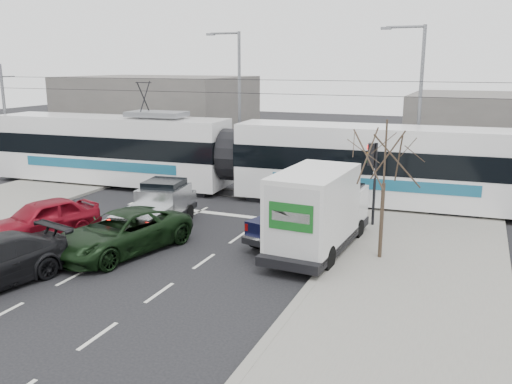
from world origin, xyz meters
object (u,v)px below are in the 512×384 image
at_px(tram, 232,156).
at_px(green_car, 122,233).
at_px(bare_tree, 385,158).
at_px(navy_pickup, 301,216).
at_px(box_truck, 318,211).
at_px(red_car, 42,219).
at_px(street_lamp_far, 237,94).
at_px(silver_pickup, 158,206).
at_px(street_lamp_near, 417,100).
at_px(traffic_signal, 372,166).

relative_size(tram, green_car, 5.22).
bearing_deg(bare_tree, navy_pickup, 160.40).
distance_m(box_truck, red_car, 11.31).
distance_m(bare_tree, box_truck, 3.22).
relative_size(street_lamp_far, red_car, 1.90).
xyz_separation_m(silver_pickup, red_car, (-3.64, -3.08, -0.17)).
xyz_separation_m(street_lamp_far, red_car, (-1.55, -16.07, -4.31)).
xyz_separation_m(navy_pickup, green_car, (-5.82, -4.01, -0.23)).
xyz_separation_m(street_lamp_near, street_lamp_far, (-11.50, 2.00, 0.00)).
xyz_separation_m(tram, silver_pickup, (-0.38, -6.87, -1.15)).
distance_m(box_truck, green_car, 7.49).
height_order(bare_tree, tram, tram).
bearing_deg(green_car, silver_pickup, 111.83).
bearing_deg(red_car, street_lamp_far, 104.28).
height_order(navy_pickup, red_car, navy_pickup).
distance_m(street_lamp_near, green_car, 17.42).
xyz_separation_m(street_lamp_near, navy_pickup, (-3.13, -10.28, -4.09)).
height_order(tram, box_truck, tram).
distance_m(street_lamp_far, box_truck, 16.77).
relative_size(bare_tree, street_lamp_near, 0.56).
relative_size(street_lamp_far, navy_pickup, 1.74).
bearing_deg(tram, street_lamp_far, 108.59).
xyz_separation_m(street_lamp_near, tram, (-9.03, -4.11, -2.99)).
bearing_deg(street_lamp_near, box_truck, -100.31).
xyz_separation_m(street_lamp_far, silver_pickup, (2.08, -12.99, -4.14)).
bearing_deg(street_lamp_far, navy_pickup, -55.74).
distance_m(bare_tree, green_car, 10.11).
relative_size(navy_pickup, green_car, 0.92).
height_order(traffic_signal, street_lamp_near, street_lamp_near).
height_order(bare_tree, green_car, bare_tree).
distance_m(street_lamp_far, navy_pickup, 15.41).
bearing_deg(silver_pickup, box_truck, -11.66).
bearing_deg(street_lamp_far, traffic_signal, -41.72).
relative_size(street_lamp_near, silver_pickup, 1.60).
relative_size(bare_tree, street_lamp_far, 0.56).
relative_size(tram, silver_pickup, 5.24).
bearing_deg(navy_pickup, street_lamp_far, 138.64).
xyz_separation_m(silver_pickup, box_truck, (7.34, -0.44, 0.63)).
bearing_deg(box_truck, red_car, -163.19).
xyz_separation_m(street_lamp_near, silver_pickup, (-9.42, -10.99, -4.14)).
bearing_deg(navy_pickup, traffic_signal, 64.88).
relative_size(bare_tree, traffic_signal, 1.39).
bearing_deg(green_car, navy_pickup, 48.48).
relative_size(street_lamp_near, red_car, 1.90).
height_order(street_lamp_near, navy_pickup, street_lamp_near).
relative_size(bare_tree, box_truck, 0.75).
relative_size(tram, red_car, 6.23).
distance_m(silver_pickup, green_car, 3.35).
bearing_deg(street_lamp_near, traffic_signal, -96.41).
relative_size(tram, box_truck, 4.44).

